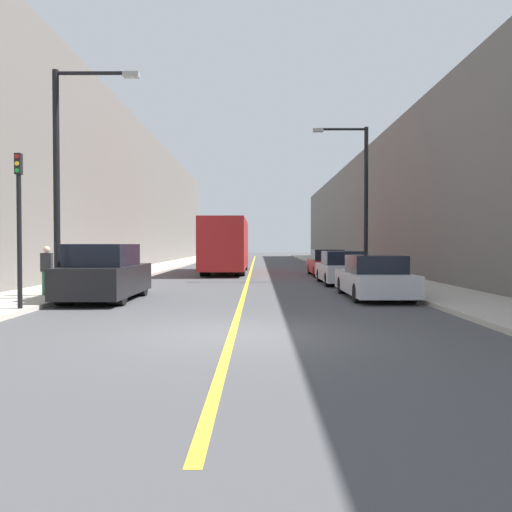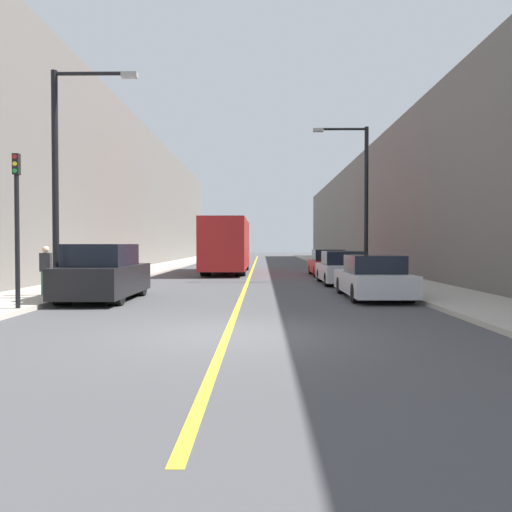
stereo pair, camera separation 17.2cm
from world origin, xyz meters
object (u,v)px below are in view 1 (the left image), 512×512
Objects in this scene: parked_suv_left at (105,274)px; street_lamp_left at (64,167)px; car_right_mid at (342,269)px; street_lamp_right at (361,192)px; pedestrian at (47,270)px; car_right_near at (374,279)px; bus at (226,245)px; car_right_far at (327,264)px; traffic_light at (19,224)px.

parked_suv_left is 0.63× the size of street_lamp_left.
street_lamp_right reaches higher than car_right_mid.
street_lamp_right reaches higher than parked_suv_left.
street_lamp_left is 3.48m from pedestrian.
car_right_mid is at bearing 90.88° from car_right_near.
bus is 15.92m from car_right_near.
bus is at bearing 155.98° from car_right_far.
traffic_light is at bearing -134.24° from street_lamp_right.
pedestrian reaches higher than car_right_mid.
parked_suv_left is at bearing 66.44° from traffic_light.
traffic_light is at bearing -135.95° from car_right_mid.
car_right_near is at bearing -90.27° from car_right_far.
street_lamp_left is (-10.00, -1.11, 3.59)m from car_right_near.
street_lamp_left is at bearing -173.65° from car_right_near.
car_right_mid is at bearing 30.21° from pedestrian.
street_lamp_right reaches higher than pedestrian.
traffic_light is (-10.21, -15.85, 1.66)m from car_right_far.
bus reaches higher than car_right_mid.
parked_suv_left is at bearing -12.13° from pedestrian.
car_right_near is (5.95, -14.72, -1.13)m from bus.
bus is at bearing 111.99° from car_right_near.
car_right_near is at bearing -89.12° from car_right_mid.
traffic_light is at bearing -113.56° from parked_suv_left.
parked_suv_left reaches higher than car_right_near.
street_lamp_right is at bearing -75.54° from car_right_far.
street_lamp_right reaches higher than traffic_light.
bus is 15.82m from parked_suv_left.
street_lamp_left reaches higher than car_right_near.
bus is 6.37× the size of pedestrian.
car_right_far is at bearing 55.29° from parked_suv_left.
street_lamp_left is at bearing -144.58° from car_right_mid.
pedestrian is at bearing -149.79° from car_right_mid.
car_right_mid is at bearing 44.05° from traffic_light.
street_lamp_right reaches higher than street_lamp_left.
street_lamp_right is 4.59× the size of pedestrian.
street_lamp_left is at bearing -127.38° from car_right_far.
pedestrian is at bearing -178.09° from car_right_near.
bus is 2.24× the size of car_right_mid.
car_right_mid is at bearing -123.52° from street_lamp_right.
traffic_light reaches higher than pedestrian.
street_lamp_right is at bearing -44.26° from bus.
car_right_far is at bearing -24.02° from bus.
car_right_near is 0.67× the size of street_lamp_left.
street_lamp_right is at bearing 81.62° from car_right_near.
car_right_near is 1.17× the size of traffic_light.
bus is at bearing 135.74° from street_lamp_right.
car_right_far is 18.92m from traffic_light.
car_right_mid is 2.84× the size of pedestrian.
parked_suv_left is 0.95× the size of car_right_near.
pedestrian is (-0.91, 0.75, -3.27)m from street_lamp_left.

